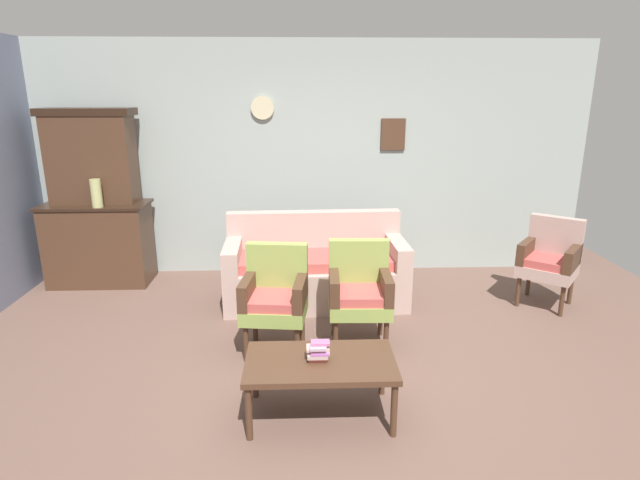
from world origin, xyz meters
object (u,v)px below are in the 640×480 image
object	(u,v)px
floral_couch	(315,271)
armchair_near_couch_end	(275,294)
coffee_table	(320,366)
book_stack_on_table	(318,351)
armchair_by_doorway	(359,289)
side_cabinet	(99,244)
vase_on_cabinet	(96,193)
wingback_chair_by_fireplace	(550,258)

from	to	relation	value
floral_couch	armchair_near_couch_end	size ratio (longest dim) A/B	2.08
coffee_table	book_stack_on_table	size ratio (longest dim) A/B	6.50
armchair_by_doorway	coffee_table	distance (m)	1.12
book_stack_on_table	armchair_by_doorway	bearing A→B (deg)	69.59
armchair_by_doorway	book_stack_on_table	bearing A→B (deg)	-110.41
side_cabinet	armchair_near_couch_end	xyz separation A→B (m)	(2.07, -1.67, 0.03)
vase_on_cabinet	wingback_chair_by_fireplace	xyz separation A→B (m)	(4.72, -0.62, -0.58)
vase_on_cabinet	armchair_by_doorway	world-z (taller)	vase_on_cabinet
wingback_chair_by_fireplace	coffee_table	distance (m)	3.03
armchair_by_doorway	armchair_near_couch_end	bearing A→B (deg)	-173.39
book_stack_on_table	armchair_near_couch_end	bearing A→B (deg)	108.86
vase_on_cabinet	floral_couch	distance (m)	2.49
floral_couch	armchair_near_couch_end	bearing A→B (deg)	-109.30
side_cabinet	armchair_near_couch_end	world-z (taller)	side_cabinet
armchair_by_doorway	book_stack_on_table	world-z (taller)	armchair_by_doorway
vase_on_cabinet	coffee_table	world-z (taller)	vase_on_cabinet
coffee_table	vase_on_cabinet	bearing A→B (deg)	133.24
side_cabinet	coffee_table	world-z (taller)	side_cabinet
armchair_near_couch_end	wingback_chair_by_fireplace	xyz separation A→B (m)	(2.76, 0.87, 0.00)
armchair_by_doorway	wingback_chair_by_fireplace	size ratio (longest dim) A/B	1.00
armchair_near_couch_end	wingback_chair_by_fireplace	size ratio (longest dim) A/B	1.00
armchair_by_doorway	book_stack_on_table	size ratio (longest dim) A/B	5.85
vase_on_cabinet	armchair_near_couch_end	size ratio (longest dim) A/B	0.34
armchair_near_couch_end	armchair_by_doorway	xyz separation A→B (m)	(0.72, 0.08, 0.00)
armchair_by_doorway	coffee_table	xyz separation A→B (m)	(-0.38, -1.05, -0.12)
wingback_chair_by_fireplace	book_stack_on_table	size ratio (longest dim) A/B	5.85
armchair_by_doorway	wingback_chair_by_fireplace	bearing A→B (deg)	21.05
side_cabinet	book_stack_on_table	bearing A→B (deg)	-47.64
floral_couch	coffee_table	bearing A→B (deg)	-90.77
coffee_table	side_cabinet	bearing A→B (deg)	132.50
wingback_chair_by_fireplace	side_cabinet	bearing A→B (deg)	170.56
armchair_near_couch_end	armchair_by_doorway	bearing A→B (deg)	6.61
armchair_by_doorway	vase_on_cabinet	bearing A→B (deg)	152.37
side_cabinet	coffee_table	xyz separation A→B (m)	(2.41, -2.63, -0.09)
side_cabinet	book_stack_on_table	size ratio (longest dim) A/B	7.51
floral_couch	coffee_table	size ratio (longest dim) A/B	1.87
wingback_chair_by_fireplace	coffee_table	bearing A→B (deg)	-142.80
armchair_near_couch_end	book_stack_on_table	world-z (taller)	armchair_near_couch_end
wingback_chair_by_fireplace	book_stack_on_table	xyz separation A→B (m)	(-2.43, -1.83, -0.02)
vase_on_cabinet	wingback_chair_by_fireplace	size ratio (longest dim) A/B	0.34
floral_couch	armchair_by_doorway	bearing A→B (deg)	-70.21
side_cabinet	floral_couch	size ratio (longest dim) A/B	0.62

